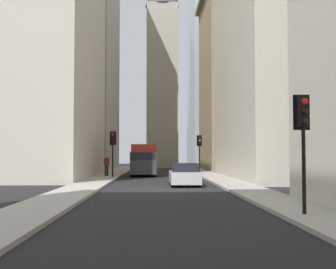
# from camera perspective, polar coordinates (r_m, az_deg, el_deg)

# --- Properties ---
(ground_plane) EXTENTS (135.00, 135.00, 0.00)m
(ground_plane) POSITION_cam_1_polar(r_m,az_deg,el_deg) (24.77, -0.70, -7.10)
(ground_plane) COLOR black
(sidewalk_right) EXTENTS (90.00, 2.20, 0.14)m
(sidewalk_right) POSITION_cam_1_polar(r_m,az_deg,el_deg) (25.09, -11.10, -6.84)
(sidewalk_right) COLOR #A8A399
(sidewalk_right) RESTS_ON ground_plane
(sidewalk_left) EXTENTS (90.00, 2.20, 0.14)m
(sidewalk_left) POSITION_cam_1_polar(r_m,az_deg,el_deg) (25.26, 9.64, -6.82)
(sidewalk_left) COLOR #A8A399
(sidewalk_left) RESTS_ON ground_plane
(building_left_far) EXTENTS (13.38, 10.50, 24.13)m
(building_left_far) POSITION_cam_1_polar(r_m,az_deg,el_deg) (54.89, 9.99, 8.09)
(building_left_far) COLOR #9E8966
(building_left_far) RESTS_ON ground_plane
(building_right_far) EXTENTS (17.08, 10.50, 31.83)m
(building_right_far) POSITION_cam_1_polar(r_m,az_deg,el_deg) (58.08, -11.99, 11.41)
(building_right_far) COLOR #B7B2A5
(building_right_far) RESTS_ON ground_plane
(building_right_midfar) EXTENTS (17.27, 10.50, 25.73)m
(building_right_midfar) POSITION_cam_1_polar(r_m,az_deg,el_deg) (39.56, -17.02, 13.57)
(building_right_midfar) COLOR beige
(building_right_midfar) RESTS_ON ground_plane
(church_spire) EXTENTS (4.97, 4.97, 35.10)m
(church_spire) POSITION_cam_1_polar(r_m,az_deg,el_deg) (66.08, -0.76, 11.76)
(church_spire) COLOR #A8A091
(church_spire) RESTS_ON ground_plane
(delivery_truck) EXTENTS (6.46, 2.25, 2.84)m
(delivery_truck) POSITION_cam_1_polar(r_m,az_deg,el_deg) (40.07, -3.11, -3.28)
(delivery_truck) COLOR red
(delivery_truck) RESTS_ON ground_plane
(sedan_silver) EXTENTS (4.30, 1.78, 1.42)m
(sedan_silver) POSITION_cam_1_polar(r_m,az_deg,el_deg) (27.55, 2.12, -5.26)
(sedan_silver) COLOR #B7BABF
(sedan_silver) RESTS_ON ground_plane
(traffic_light_foreground) EXTENTS (0.43, 0.52, 3.67)m
(traffic_light_foreground) POSITION_cam_1_polar(r_m,az_deg,el_deg) (14.09, 17.12, 1.09)
(traffic_light_foreground) COLOR black
(traffic_light_foreground) RESTS_ON sidewalk_left
(traffic_light_midblock) EXTENTS (0.43, 0.52, 3.66)m
(traffic_light_midblock) POSITION_cam_1_polar(r_m,az_deg,el_deg) (35.47, -7.17, -1.15)
(traffic_light_midblock) COLOR black
(traffic_light_midblock) RESTS_ON sidewalk_right
(traffic_light_far_junction) EXTENTS (0.43, 0.52, 3.76)m
(traffic_light_far_junction) POSITION_cam_1_polar(r_m,az_deg,el_deg) (45.15, 4.09, -1.37)
(traffic_light_far_junction) COLOR black
(traffic_light_far_junction) RESTS_ON sidewalk_left
(pedestrian) EXTENTS (0.26, 0.44, 1.76)m
(pedestrian) POSITION_cam_1_polar(r_m,az_deg,el_deg) (37.29, -7.97, -3.86)
(pedestrian) COLOR black
(pedestrian) RESTS_ON sidewalk_right
(discarded_bottle) EXTENTS (0.07, 0.07, 0.27)m
(discarded_bottle) POSITION_cam_1_polar(r_m,az_deg,el_deg) (24.24, 7.87, -6.59)
(discarded_bottle) COLOR #999EA3
(discarded_bottle) RESTS_ON sidewalk_left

